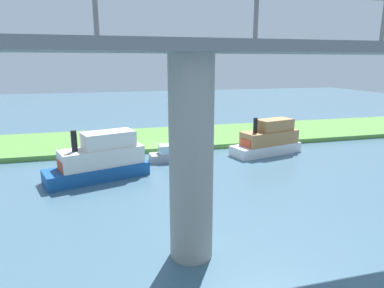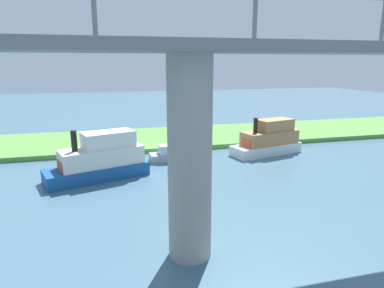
{
  "view_description": "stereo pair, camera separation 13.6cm",
  "coord_description": "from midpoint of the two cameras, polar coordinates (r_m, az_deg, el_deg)",
  "views": [
    {
      "loc": [
        6.51,
        34.88,
        9.45
      ],
      "look_at": [
        -1.43,
        5.0,
        2.0
      ],
      "focal_mm": 31.77,
      "sensor_mm": 36.0,
      "label": 1
    },
    {
      "loc": [
        6.38,
        34.92,
        9.45
      ],
      "look_at": [
        -1.43,
        5.0,
        2.0
      ],
      "focal_mm": 31.77,
      "sensor_mm": 36.0,
      "label": 2
    }
  ],
  "objects": [
    {
      "name": "ground_plane",
      "position": [
        36.73,
        -4.27,
        -1.4
      ],
      "size": [
        160.0,
        160.0,
        0.0
      ],
      "primitive_type": "plane",
      "color": "#476B7F"
    },
    {
      "name": "grassy_bank",
      "position": [
        42.42,
        -5.79,
        0.95
      ],
      "size": [
        80.0,
        12.0,
        0.5
      ],
      "primitive_type": "cube",
      "color": "#5B9342",
      "rests_on": "ground"
    },
    {
      "name": "bridge_pylon",
      "position": [
        16.04,
        -0.37,
        -2.8
      ],
      "size": [
        2.11,
        2.11,
        9.88
      ],
      "primitive_type": "cylinder",
      "color": "#9E998E",
      "rests_on": "ground"
    },
    {
      "name": "bridge_span",
      "position": [
        15.44,
        -0.42,
        16.97
      ],
      "size": [
        55.53,
        4.3,
        3.25
      ],
      "color": "slate",
      "rests_on": "bridge_pylon"
    },
    {
      "name": "person_on_bank",
      "position": [
        36.84,
        -12.65,
        0.27
      ],
      "size": [
        0.51,
        0.51,
        1.39
      ],
      "color": "#2D334C",
      "rests_on": "grassy_bank"
    },
    {
      "name": "mooring_post",
      "position": [
        37.67,
        -2.7,
        0.5
      ],
      "size": [
        0.2,
        0.2,
        0.91
      ],
      "primitive_type": "cylinder",
      "color": "brown",
      "rests_on": "grassy_bank"
    },
    {
      "name": "motorboat_white",
      "position": [
        29.21,
        -15.3,
        -2.59
      ],
      "size": [
        8.76,
        5.14,
        4.25
      ],
      "color": "#195199",
      "rests_on": "ground"
    },
    {
      "name": "skiff_small",
      "position": [
        36.84,
        12.55,
        0.7
      ],
      "size": [
        8.14,
        4.4,
        3.96
      ],
      "color": "white",
      "rests_on": "ground"
    },
    {
      "name": "riverboat_paddlewheel",
      "position": [
        33.56,
        -3.35,
        -1.81
      ],
      "size": [
        4.89,
        1.85,
        1.62
      ],
      "color": "#99999E",
      "rests_on": "ground"
    }
  ]
}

